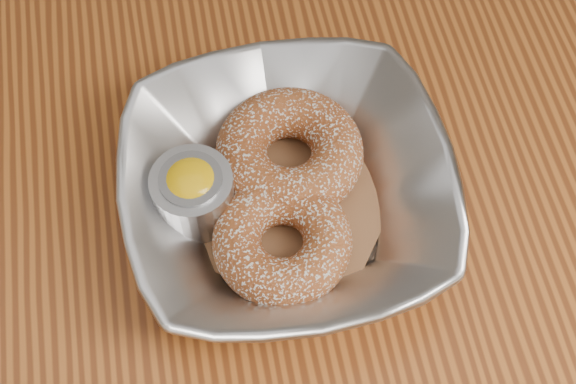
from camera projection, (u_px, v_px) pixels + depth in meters
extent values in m
cube|color=brown|center=(158.00, 328.00, 0.59)|extent=(1.20, 0.80, 0.04)
cube|color=brown|center=(550.00, 126.00, 1.13)|extent=(0.06, 0.06, 0.71)
imported|color=#B2B4B9|center=(288.00, 192.00, 0.59)|extent=(0.24, 0.24, 0.06)
cube|color=brown|center=(288.00, 205.00, 0.61)|extent=(0.20, 0.20, 0.00)
torus|color=brown|center=(289.00, 152.00, 0.61)|extent=(0.12, 0.12, 0.04)
torus|color=brown|center=(282.00, 241.00, 0.58)|extent=(0.14, 0.14, 0.04)
cylinder|color=#B2B4B9|center=(194.00, 195.00, 0.59)|extent=(0.06, 0.06, 0.05)
cylinder|color=gray|center=(193.00, 192.00, 0.59)|extent=(0.05, 0.05, 0.04)
ellipsoid|color=#FFBF07|center=(191.00, 183.00, 0.57)|extent=(0.04, 0.04, 0.03)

